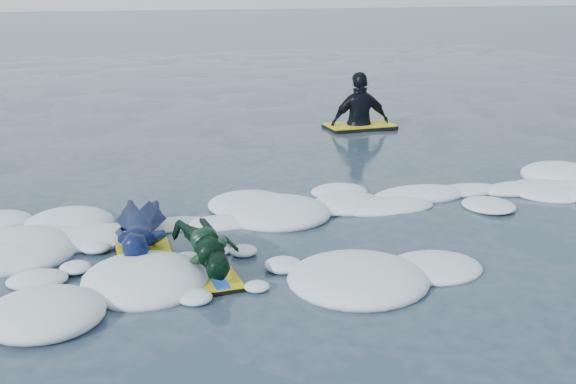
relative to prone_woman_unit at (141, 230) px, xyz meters
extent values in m
plane|color=#18253B|center=(0.91, -0.92, -0.20)|extent=(120.00, 120.00, 0.00)
cube|color=black|center=(0.00, -0.22, -0.16)|extent=(0.56, 0.99, 0.05)
cube|color=#D5C511|center=(0.00, -0.22, -0.13)|extent=(0.53, 0.97, 0.02)
imported|color=#0B1553|center=(0.00, 0.03, 0.02)|extent=(0.76, 1.54, 0.35)
cube|color=black|center=(0.55, -1.01, -0.17)|extent=(0.44, 0.75, 0.04)
cube|color=#D5C511|center=(0.55, -1.01, -0.14)|extent=(0.42, 0.74, 0.01)
cube|color=blue|center=(0.55, -1.01, -0.13)|extent=(0.17, 0.70, 0.00)
imported|color=#103C24|center=(0.55, -0.81, 0.03)|extent=(0.56, 1.11, 0.42)
cube|color=black|center=(4.39, 5.02, -0.15)|extent=(1.28, 0.73, 0.06)
cube|color=#D5C511|center=(4.39, 5.02, -0.11)|extent=(1.25, 0.71, 0.02)
imported|color=black|center=(4.39, 5.02, -0.10)|extent=(1.12, 0.48, 1.89)
camera|label=1|loc=(-0.52, -6.98, 2.43)|focal=45.00mm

